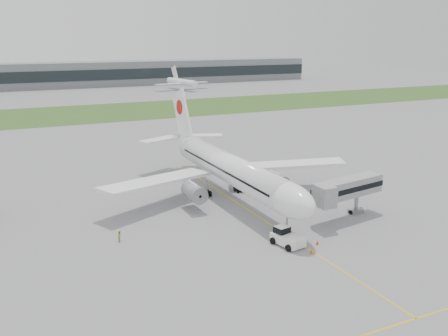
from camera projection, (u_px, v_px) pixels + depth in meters
name	position (u px, v px, depth m)	size (l,w,h in m)	color
ground	(240.00, 205.00, 86.59)	(600.00, 600.00, 0.00)	slate
apron_markings	(254.00, 214.00, 82.22)	(70.00, 70.00, 0.04)	gold
grass_strip	(97.00, 113.00, 191.40)	(600.00, 50.00, 0.02)	#35501E
terminal_building	(57.00, 75.00, 285.58)	(320.00, 22.30, 14.00)	slate
airliner	(228.00, 167.00, 89.40)	(48.13, 53.95, 17.88)	white
pushback_tug	(286.00, 237.00, 69.91)	(3.92, 5.11, 2.40)	white
jet_bridge	(345.00, 189.00, 78.95)	(14.20, 6.19, 6.62)	#A0A0A3
safety_cone_left	(311.00, 251.00, 67.16)	(0.40, 0.40, 0.56)	#F33B0C
safety_cone_right	(317.00, 242.00, 70.02)	(0.45, 0.45, 0.62)	#F33B0C
ground_crew_near	(294.00, 243.00, 68.54)	(0.55, 0.36, 1.52)	#BDD022
ground_crew_far	(120.00, 236.00, 71.13)	(0.76, 0.59, 1.56)	#B1C621
distant_aircraft_right	(182.00, 90.00, 273.94)	(31.85, 28.11, 12.18)	white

